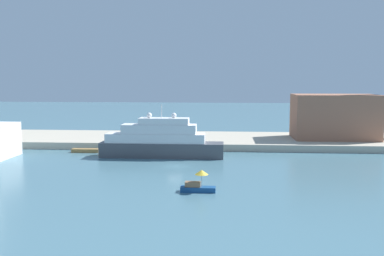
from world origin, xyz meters
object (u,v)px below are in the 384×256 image
at_px(person_figure, 163,138).
at_px(harbor_building, 334,117).
at_px(large_yacht, 160,141).
at_px(mooring_bollard, 181,142).
at_px(work_barge, 86,150).
at_px(parked_car, 143,135).
at_px(small_motorboat, 198,184).

bearing_deg(person_figure, harbor_building, 12.19).
relative_size(large_yacht, harbor_building, 1.29).
bearing_deg(person_figure, mooring_bollard, -24.11).
bearing_deg(large_yacht, mooring_bollard, 67.46).
xyz_separation_m(large_yacht, work_barge, (-16.35, 4.08, -2.71)).
height_order(harbor_building, parked_car, harbor_building).
bearing_deg(small_motorboat, person_figure, 105.61).
distance_m(small_motorboat, parked_car, 44.75).
bearing_deg(small_motorboat, harbor_building, 56.62).
relative_size(work_barge, parked_car, 1.48).
height_order(small_motorboat, harbor_building, harbor_building).
height_order(small_motorboat, person_figure, person_figure).
bearing_deg(person_figure, large_yacht, -85.41).
bearing_deg(harbor_building, work_barge, -165.41).
distance_m(harbor_building, mooring_bollard, 36.21).
distance_m(large_yacht, small_motorboat, 27.03).
relative_size(harbor_building, person_figure, 10.47).
bearing_deg(mooring_bollard, parked_car, 138.92).
relative_size(small_motorboat, harbor_building, 0.26).
relative_size(small_motorboat, person_figure, 2.68).
relative_size(large_yacht, work_barge, 4.19).
xyz_separation_m(parked_car, mooring_bollard, (9.83, -8.57, -0.22)).
distance_m(work_barge, parked_car, 15.98).
xyz_separation_m(work_barge, person_figure, (15.56, 5.75, 1.97)).
height_order(work_barge, mooring_bollard, mooring_bollard).
bearing_deg(large_yacht, small_motorboat, -70.38).
xyz_separation_m(small_motorboat, parked_car, (-15.56, 41.95, 0.98)).
bearing_deg(large_yacht, work_barge, 166.00).
relative_size(person_figure, mooring_bollard, 2.62).
bearing_deg(work_barge, parked_car, 51.76).
bearing_deg(work_barge, harbor_building, 14.59).
bearing_deg(small_motorboat, work_barge, 130.76).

